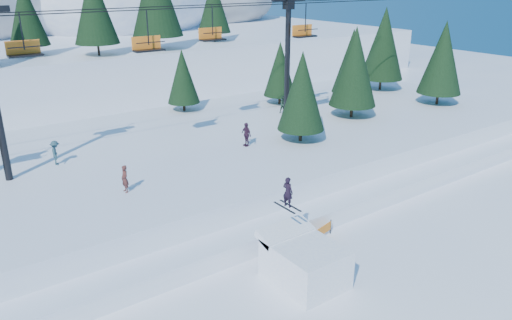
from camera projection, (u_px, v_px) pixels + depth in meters
ground at (311, 308)px, 22.96m from camera, size 160.00×160.00×0.00m
mid_shelf at (147, 167)px, 36.21m from camera, size 70.00×22.00×2.50m
berm at (219, 229)px, 28.85m from camera, size 70.00×6.00×1.10m
jump_kicker at (304, 261)px, 24.63m from camera, size 3.01×4.28×5.07m
chairlift at (144, 55)px, 33.68m from camera, size 46.78×3.21×10.28m
conifer_stand at (153, 88)px, 34.87m from camera, size 63.46×16.68×9.75m
distant_skiers at (161, 141)px, 35.24m from camera, size 33.60×9.06×1.88m
banner_near at (317, 234)px, 28.36m from camera, size 2.77×0.75×0.90m
banner_far at (368, 190)px, 34.14m from camera, size 2.72×0.93×0.90m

